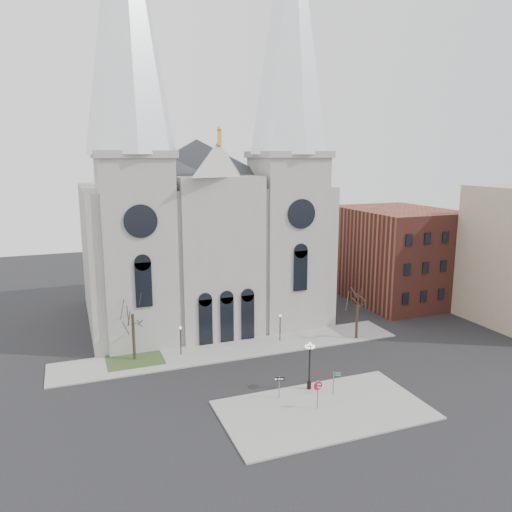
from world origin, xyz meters
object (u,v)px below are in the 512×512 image
object	(u,v)px
stop_sign	(318,389)
street_name_sign	(334,381)
one_way_sign	(279,383)
globe_lamp	(310,360)

from	to	relation	value
stop_sign	street_name_sign	distance (m)	3.30
one_way_sign	street_name_sign	size ratio (longest dim) A/B	0.93
stop_sign	globe_lamp	world-z (taller)	globe_lamp
stop_sign	street_name_sign	xyz separation A→B (m)	(2.70, 1.82, -0.52)
globe_lamp	street_name_sign	size ratio (longest dim) A/B	2.04
globe_lamp	street_name_sign	distance (m)	2.94
one_way_sign	globe_lamp	bearing A→B (deg)	28.08
globe_lamp	one_way_sign	size ratio (longest dim) A/B	2.19
one_way_sign	street_name_sign	world-z (taller)	street_name_sign
street_name_sign	stop_sign	bearing A→B (deg)	-124.30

